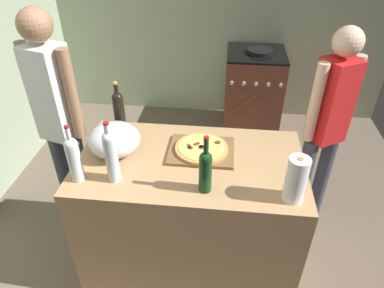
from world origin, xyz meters
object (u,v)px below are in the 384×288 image
object	(u,v)px
paper_towel_roll	(296,180)
wine_bottle_clear	(205,169)
pizza	(202,148)
wine_bottle_dark	(74,157)
stove	(253,91)
mixing_bowl	(114,140)
person_in_red	(327,123)
person_in_stripes	(58,116)
wine_bottle_amber	(119,111)
wine_bottle_green	(111,154)

from	to	relation	value
paper_towel_roll	wine_bottle_clear	distance (m)	0.46
pizza	wine_bottle_dark	world-z (taller)	wine_bottle_dark
stove	wine_bottle_clear	bearing A→B (deg)	-99.81
mixing_bowl	wine_bottle_clear	xyz separation A→B (m)	(0.57, -0.28, 0.04)
mixing_bowl	person_in_red	distance (m)	1.47
person_in_stripes	paper_towel_roll	bearing A→B (deg)	-20.10
wine_bottle_amber	stove	distance (m)	2.03
paper_towel_roll	stove	xyz separation A→B (m)	(-0.08, 2.20, -0.59)
pizza	wine_bottle_clear	distance (m)	0.36
mixing_bowl	wine_bottle_clear	distance (m)	0.64
pizza	stove	size ratio (longest dim) A/B	0.34
wine_bottle_amber	stove	bearing A→B (deg)	59.57
pizza	person_in_red	bearing A→B (deg)	27.72
pizza	wine_bottle_amber	bearing A→B (deg)	163.00
wine_bottle_clear	person_in_stripes	xyz separation A→B (m)	(-1.04, 0.53, -0.06)
stove	wine_bottle_amber	bearing A→B (deg)	-120.43
mixing_bowl	wine_bottle_clear	size ratio (longest dim) A/B	0.92
mixing_bowl	person_in_red	bearing A→B (deg)	20.21
paper_towel_roll	wine_bottle_green	bearing A→B (deg)	177.06
pizza	person_in_stripes	bearing A→B (deg)	169.14
paper_towel_roll	person_in_red	xyz separation A→B (m)	(0.35, 0.81, -0.14)
paper_towel_roll	person_in_stripes	size ratio (longest dim) A/B	0.15
mixing_bowl	wine_bottle_green	bearing A→B (deg)	-75.18
wine_bottle_green	wine_bottle_amber	bearing A→B (deg)	101.23
person_in_red	pizza	bearing A→B (deg)	-152.28
wine_bottle_amber	person_in_red	bearing A→B (deg)	11.18
mixing_bowl	wine_bottle_amber	distance (m)	0.24
wine_bottle_clear	stove	bearing A→B (deg)	80.19
pizza	stove	bearing A→B (deg)	77.00
paper_towel_roll	person_in_red	bearing A→B (deg)	66.85
person_in_stripes	mixing_bowl	bearing A→B (deg)	-28.10
pizza	wine_bottle_green	world-z (taller)	wine_bottle_green
wine_bottle_amber	wine_bottle_green	bearing A→B (deg)	-78.77
wine_bottle_dark	person_in_red	world-z (taller)	person_in_red
person_in_stripes	stove	bearing A→B (deg)	49.24
paper_towel_roll	person_in_stripes	world-z (taller)	person_in_stripes
pizza	paper_towel_roll	distance (m)	0.63
wine_bottle_clear	person_in_stripes	world-z (taller)	person_in_stripes
pizza	wine_bottle_dark	size ratio (longest dim) A/B	0.93
pizza	mixing_bowl	size ratio (longest dim) A/B	1.04
wine_bottle_green	stove	xyz separation A→B (m)	(0.88, 2.15, -0.63)
mixing_bowl	stove	distance (m)	2.19
wine_bottle_clear	wine_bottle_dark	world-z (taller)	wine_bottle_dark
paper_towel_roll	wine_bottle_clear	xyz separation A→B (m)	(-0.46, 0.02, 0.01)
wine_bottle_amber	person_in_stripes	size ratio (longest dim) A/B	0.21
wine_bottle_amber	person_in_red	distance (m)	1.44
wine_bottle_amber	wine_bottle_clear	xyz separation A→B (m)	(0.60, -0.51, -0.02)
wine_bottle_amber	wine_bottle_dark	size ratio (longest dim) A/B	1.05
paper_towel_roll	wine_bottle_green	size ratio (longest dim) A/B	0.70
mixing_bowl	wine_bottle_amber	world-z (taller)	wine_bottle_amber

